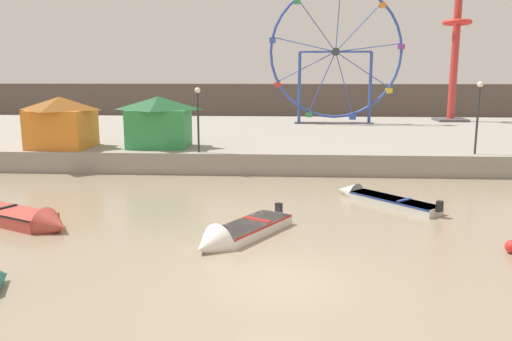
% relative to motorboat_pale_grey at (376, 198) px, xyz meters
% --- Properties ---
extents(ground_plane, '(240.00, 240.00, 0.00)m').
position_rel_motorboat_pale_grey_xyz_m(ground_plane, '(-4.11, -9.35, -0.20)').
color(ground_plane, gray).
extents(quay_promenade, '(110.00, 25.85, 1.24)m').
position_rel_motorboat_pale_grey_xyz_m(quay_promenade, '(-4.11, 18.61, 0.42)').
color(quay_promenade, gray).
rests_on(quay_promenade, ground_plane).
extents(distant_town_skyline, '(140.00, 3.00, 4.40)m').
position_rel_motorboat_pale_grey_xyz_m(distant_town_skyline, '(-4.11, 43.00, 2.00)').
color(distant_town_skyline, '#564C47').
rests_on(distant_town_skyline, ground_plane).
extents(motorboat_pale_grey, '(4.32, 4.73, 0.99)m').
position_rel_motorboat_pale_grey_xyz_m(motorboat_pale_grey, '(0.00, 0.00, 0.00)').
color(motorboat_pale_grey, silver).
rests_on(motorboat_pale_grey, ground_plane).
extents(motorboat_faded_red, '(4.96, 3.28, 1.23)m').
position_rel_motorboat_pale_grey_xyz_m(motorboat_faded_red, '(-13.91, -4.62, 0.09)').
color(motorboat_faded_red, '#B24238').
rests_on(motorboat_faded_red, ground_plane).
extents(motorboat_white_red_stripe, '(3.55, 4.75, 1.26)m').
position_rel_motorboat_pale_grey_xyz_m(motorboat_white_red_stripe, '(-5.85, -5.77, 0.01)').
color(motorboat_white_red_stripe, silver).
rests_on(motorboat_white_red_stripe, ground_plane).
extents(ferris_wheel_blue_frame, '(11.86, 1.20, 12.21)m').
position_rel_motorboat_pale_grey_xyz_m(ferris_wheel_blue_frame, '(0.08, 24.28, 7.17)').
color(ferris_wheel_blue_frame, '#334CA8').
rests_on(ferris_wheel_blue_frame, quay_promenade).
extents(drop_tower_red_tower, '(2.80, 2.80, 16.27)m').
position_rel_motorboat_pale_grey_xyz_m(drop_tower_red_tower, '(11.39, 27.37, 8.47)').
color(drop_tower_red_tower, '#BC332D').
rests_on(drop_tower_red_tower, quay_promenade).
extents(carnival_booth_orange_canopy, '(3.91, 3.55, 3.10)m').
position_rel_motorboat_pale_grey_xyz_m(carnival_booth_orange_canopy, '(-17.81, 7.59, 2.65)').
color(carnival_booth_orange_canopy, orange).
rests_on(carnival_booth_orange_canopy, quay_promenade).
extents(carnival_booth_green_kiosk, '(3.96, 2.97, 3.11)m').
position_rel_motorboat_pale_grey_xyz_m(carnival_booth_green_kiosk, '(-11.91, 8.11, 2.66)').
color(carnival_booth_green_kiosk, '#33934C').
rests_on(carnival_booth_green_kiosk, quay_promenade).
extents(promenade_lamp_near, '(0.32, 0.32, 4.05)m').
position_rel_motorboat_pale_grey_xyz_m(promenade_lamp_near, '(6.52, 6.59, 3.67)').
color(promenade_lamp_near, '#2D2D33').
rests_on(promenade_lamp_near, quay_promenade).
extents(promenade_lamp_far, '(0.32, 0.32, 3.71)m').
position_rel_motorboat_pale_grey_xyz_m(promenade_lamp_far, '(-9.15, 6.21, 3.48)').
color(promenade_lamp_far, '#2D2D33').
rests_on(promenade_lamp_far, quay_promenade).
extents(mooring_buoy_orange, '(0.44, 0.44, 0.44)m').
position_rel_motorboat_pale_grey_xyz_m(mooring_buoy_orange, '(3.27, -6.49, 0.02)').
color(mooring_buoy_orange, red).
rests_on(mooring_buoy_orange, ground_plane).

